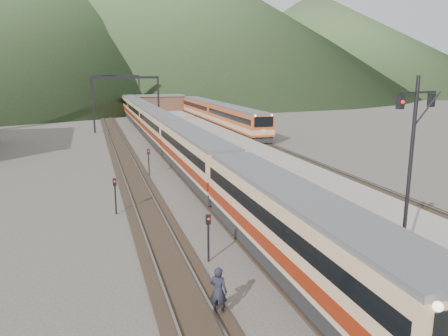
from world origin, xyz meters
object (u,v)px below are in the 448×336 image
object	(u,v)px
second_train	(217,114)
signal_mast	(411,157)
worker	(218,291)
main_train	(159,128)

from	to	relation	value
second_train	signal_mast	distance (m)	55.25
signal_mast	worker	size ratio (longest dim) A/B	4.07
main_train	second_train	size ratio (longest dim) A/B	2.33
second_train	worker	size ratio (longest dim) A/B	21.54
second_train	main_train	bearing A→B (deg)	-128.64
signal_mast	worker	distance (m)	8.61
second_train	worker	world-z (taller)	second_train
second_train	worker	bearing A→B (deg)	-106.13
main_train	signal_mast	distance (m)	40.40
main_train	worker	world-z (taller)	main_train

